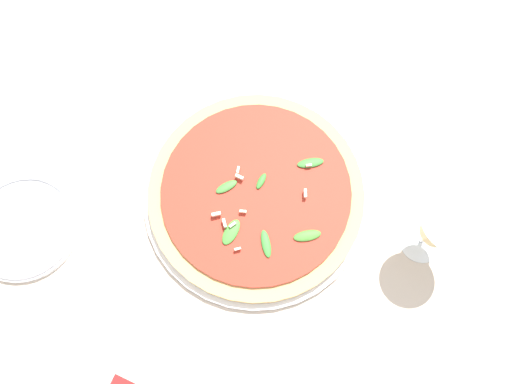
{
  "coord_description": "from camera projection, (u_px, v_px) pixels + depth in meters",
  "views": [
    {
      "loc": [
        0.15,
        -0.21,
        0.79
      ],
      "look_at": [
        0.01,
        -0.02,
        0.03
      ],
      "focal_mm": 35.0,
      "sensor_mm": 36.0,
      "label": 1
    }
  ],
  "objects": [
    {
      "name": "ground_plane",
      "position": [
        261.0,
        184.0,
        0.84
      ],
      "size": [
        6.0,
        6.0,
        0.0
      ],
      "primitive_type": "plane",
      "color": "beige"
    },
    {
      "name": "wine_glass",
      "position": [
        443.0,
        228.0,
        0.71
      ],
      "size": [
        0.09,
        0.09,
        0.14
      ],
      "color": "white",
      "rests_on": "ground_plane"
    },
    {
      "name": "side_plate_white",
      "position": [
        24.0,
        227.0,
        0.81
      ],
      "size": [
        0.18,
        0.18,
        0.02
      ],
      "color": "white",
      "rests_on": "ground_plane"
    },
    {
      "name": "pizza_arugula_main",
      "position": [
        256.0,
        194.0,
        0.81
      ],
      "size": [
        0.37,
        0.37,
        0.05
      ],
      "color": "white",
      "rests_on": "ground_plane"
    }
  ]
}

